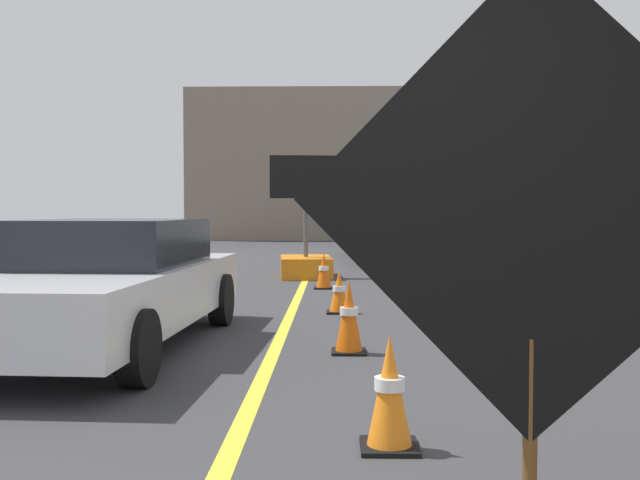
% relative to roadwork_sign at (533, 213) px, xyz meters
% --- Properties ---
extents(lane_center_stripe, '(0.14, 36.00, 0.01)m').
position_rel_roadwork_sign_xyz_m(lane_center_stripe, '(-1.30, 4.04, -1.47)').
color(lane_center_stripe, yellow).
rests_on(lane_center_stripe, ground).
extents(roadwork_sign, '(1.60, 0.35, 2.33)m').
position_rel_roadwork_sign_xyz_m(roadwork_sign, '(0.00, 0.00, 0.00)').
color(roadwork_sign, '#593819').
rests_on(roadwork_sign, ground).
extents(arrow_board_trailer, '(1.60, 1.88, 2.70)m').
position_rel_roadwork_sign_xyz_m(arrow_board_trailer, '(-1.33, 13.77, -0.99)').
color(arrow_board_trailer, orange).
rests_on(arrow_board_trailer, ground).
extents(box_truck, '(2.67, 7.03, 3.36)m').
position_rel_roadwork_sign_xyz_m(box_truck, '(1.06, 19.11, 0.34)').
color(box_truck, black).
rests_on(box_truck, ground).
extents(pickup_car, '(2.28, 5.13, 1.38)m').
position_rel_roadwork_sign_xyz_m(pickup_car, '(-3.15, 5.35, -0.77)').
color(pickup_car, silver).
rests_on(pickup_car, ground).
extents(highway_guide_sign, '(2.79, 0.25, 5.00)m').
position_rel_roadwork_sign_xyz_m(highway_guide_sign, '(3.05, 25.56, 1.95)').
color(highway_guide_sign, gray).
rests_on(highway_guide_sign, ground).
extents(far_building_block, '(16.38, 6.52, 7.53)m').
position_rel_roadwork_sign_xyz_m(far_building_block, '(0.06, 36.56, 2.29)').
color(far_building_block, gray).
rests_on(far_building_block, ground).
extents(traffic_cone_near_sign, '(0.36, 0.36, 0.72)m').
position_rel_roadwork_sign_xyz_m(traffic_cone_near_sign, '(-0.32, 2.04, -1.12)').
color(traffic_cone_near_sign, black).
rests_on(traffic_cone_near_sign, ground).
extents(traffic_cone_mid_lane, '(0.36, 0.36, 0.77)m').
position_rel_roadwork_sign_xyz_m(traffic_cone_mid_lane, '(-0.52, 5.08, -1.09)').
color(traffic_cone_mid_lane, black).
rests_on(traffic_cone_mid_lane, ground).
extents(traffic_cone_far_lane, '(0.36, 0.36, 0.62)m').
position_rel_roadwork_sign_xyz_m(traffic_cone_far_lane, '(-0.61, 8.03, -1.17)').
color(traffic_cone_far_lane, black).
rests_on(traffic_cone_far_lane, ground).
extents(traffic_cone_curbside, '(0.36, 0.36, 0.68)m').
position_rel_roadwork_sign_xyz_m(traffic_cone_curbside, '(-0.89, 11.30, -1.14)').
color(traffic_cone_curbside, black).
rests_on(traffic_cone_curbside, ground).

